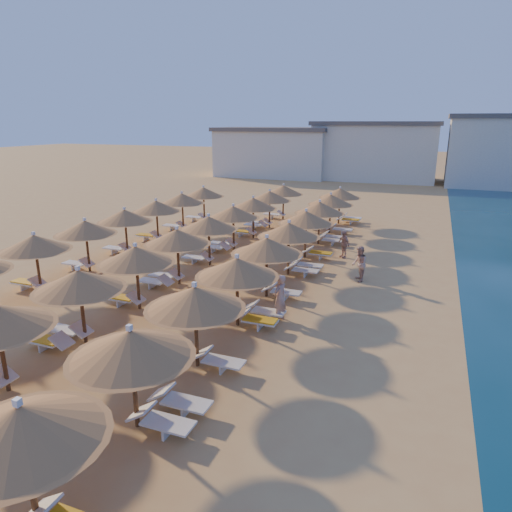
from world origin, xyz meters
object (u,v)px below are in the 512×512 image
at_px(beachgoer_b, 359,264).
at_px(beachgoer_a, 280,298).
at_px(parasol_row_west, 177,238).
at_px(beachgoer_c, 344,244).
at_px(parasol_row_east, 267,247).

distance_m(beachgoer_b, beachgoer_a, 5.98).
relative_size(parasol_row_west, beachgoer_a, 18.92).
bearing_deg(beachgoer_c, beachgoer_a, -52.59).
bearing_deg(beachgoer_b, beachgoer_c, -175.82).
bearing_deg(beachgoer_c, parasol_row_east, -64.12).
relative_size(beachgoer_c, beachgoer_a, 0.83).
bearing_deg(beachgoer_a, beachgoer_b, 176.31).
height_order(parasol_row_east, beachgoer_b, parasol_row_east).
height_order(parasol_row_east, beachgoer_a, parasol_row_east).
relative_size(parasol_row_east, beachgoer_b, 20.38).
relative_size(parasol_row_east, beachgoer_a, 18.92).
distance_m(parasol_row_east, beachgoer_c, 7.51).
distance_m(beachgoer_b, beachgoer_c, 3.94).
xyz_separation_m(parasol_row_east, parasol_row_west, (-4.34, 0.00, 0.00)).
bearing_deg(beachgoer_c, parasol_row_west, -90.17).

